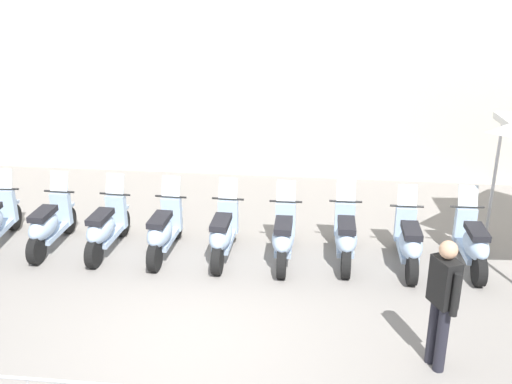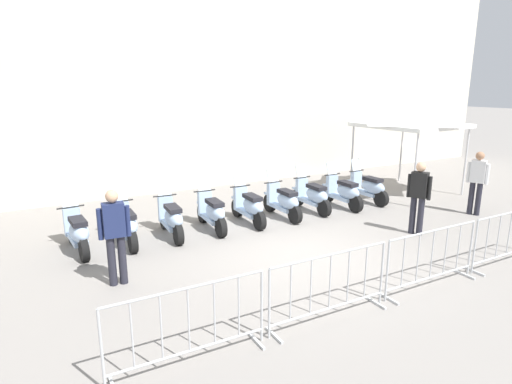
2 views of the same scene
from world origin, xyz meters
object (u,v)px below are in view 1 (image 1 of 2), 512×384
at_px(motorcycle_1, 49,225).
at_px(motorcycle_4, 223,234).
at_px(motorcycle_5, 284,237).
at_px(motorcycle_8, 472,243).
at_px(officer_by_barriers, 442,298).
at_px(motorcycle_2, 106,228).
at_px(motorcycle_6, 345,237).
at_px(motorcycle_7, 409,242).
at_px(motorcycle_3, 164,231).

relative_size(motorcycle_1, motorcycle_4, 1.00).
relative_size(motorcycle_5, motorcycle_8, 1.00).
bearing_deg(officer_by_barriers, motorcycle_8, 65.66).
bearing_deg(motorcycle_2, officer_by_barriers, -30.87).
height_order(motorcycle_5, motorcycle_6, same).
bearing_deg(officer_by_barriers, motorcycle_7, 86.64).
height_order(motorcycle_5, officer_by_barriers, officer_by_barriers).
bearing_deg(motorcycle_3, motorcycle_7, -3.86).
bearing_deg(motorcycle_2, motorcycle_1, 175.05).
xyz_separation_m(motorcycle_2, officer_by_barriers, (4.93, -2.95, 0.53)).
bearing_deg(motorcycle_1, motorcycle_4, -4.39).
relative_size(motorcycle_1, officer_by_barriers, 1.00).
bearing_deg(motorcycle_1, motorcycle_5, -4.47).
distance_m(motorcycle_2, motorcycle_6, 4.08).
bearing_deg(motorcycle_1, motorcycle_6, -3.06).
bearing_deg(motorcycle_4, motorcycle_3, 176.41).
height_order(motorcycle_2, motorcycle_4, same).
xyz_separation_m(motorcycle_5, motorcycle_7, (2.03, -0.13, 0.00)).
relative_size(motorcycle_2, motorcycle_5, 1.00).
bearing_deg(motorcycle_6, motorcycle_1, 176.94).
bearing_deg(officer_by_barriers, motorcycle_2, 149.13).
xyz_separation_m(motorcycle_4, motorcycle_6, (2.04, -0.04, 0.00)).
distance_m(motorcycle_1, motorcycle_7, 6.11).
relative_size(motorcycle_5, officer_by_barriers, 1.00).
bearing_deg(officer_by_barriers, motorcycle_4, 135.96).
bearing_deg(motorcycle_1, motorcycle_8, -3.50).
bearing_deg(motorcycle_7, motorcycle_2, 175.99).
distance_m(motorcycle_3, motorcycle_4, 1.02).
bearing_deg(motorcycle_6, motorcycle_2, 177.41).
bearing_deg(motorcycle_3, motorcycle_4, -3.59).
bearing_deg(motorcycle_1, motorcycle_2, -4.95).
distance_m(motorcycle_3, officer_by_barriers, 4.88).
xyz_separation_m(motorcycle_4, motorcycle_7, (3.05, -0.21, 0.00)).
bearing_deg(motorcycle_2, motorcycle_3, -4.64).
relative_size(motorcycle_4, motorcycle_6, 1.00).
relative_size(motorcycle_2, motorcycle_6, 1.00).
height_order(motorcycle_3, motorcycle_4, same).
relative_size(motorcycle_4, motorcycle_7, 1.00).
height_order(motorcycle_1, motorcycle_4, same).
bearing_deg(motorcycle_6, officer_by_barriers, -72.79).
relative_size(motorcycle_6, officer_by_barriers, 1.00).
height_order(motorcycle_4, motorcycle_6, same).
relative_size(motorcycle_7, officer_by_barriers, 1.00).
bearing_deg(motorcycle_3, motorcycle_8, -2.99).
xyz_separation_m(motorcycle_2, motorcycle_7, (5.08, -0.36, 0.00)).
bearing_deg(motorcycle_4, motorcycle_6, -1.06).
distance_m(motorcycle_5, motorcycle_7, 2.04).
xyz_separation_m(motorcycle_3, motorcycle_8, (5.09, -0.27, 0.00)).
distance_m(motorcycle_3, motorcycle_6, 3.06).
xyz_separation_m(motorcycle_5, officer_by_barriers, (1.88, -2.72, 0.53)).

